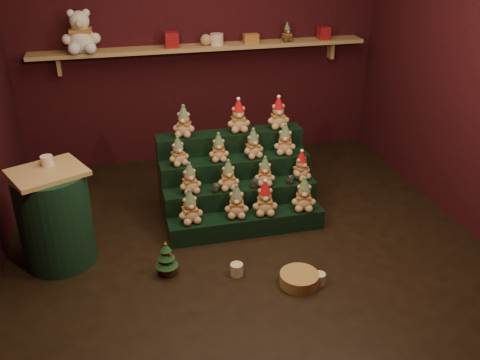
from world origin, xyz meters
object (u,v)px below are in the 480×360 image
object	(u,v)px
snow_globe_b	(254,183)
mug_right	(319,279)
riser_tier_front	(247,224)
mini_christmas_tree	(166,258)
snow_globe_a	(216,187)
mug_left	(237,270)
brown_bear	(287,32)
wicker_basket	(299,279)
side_table	(55,217)
white_bear	(80,26)
snow_globe_c	(290,179)

from	to	relation	value
snow_globe_b	mug_right	bearing A→B (deg)	-76.48
riser_tier_front	mini_christmas_tree	bearing A→B (deg)	-149.85
riser_tier_front	snow_globe_a	size ratio (longest dim) A/B	15.18
snow_globe_b	mug_left	bearing A→B (deg)	-114.79
mini_christmas_tree	mug_left	xyz separation A→B (m)	(0.53, -0.15, -0.10)
riser_tier_front	brown_bear	size ratio (longest dim) A/B	7.18
wicker_basket	side_table	bearing A→B (deg)	156.45
wicker_basket	brown_bear	distance (m)	2.92
snow_globe_a	mug_left	world-z (taller)	snow_globe_a
snow_globe_a	wicker_basket	size ratio (longest dim) A/B	0.30
riser_tier_front	side_table	world-z (taller)	side_table
snow_globe_a	white_bear	bearing A→B (deg)	124.47
mug_left	wicker_basket	xyz separation A→B (m)	(0.44, -0.23, -0.00)
wicker_basket	mug_right	bearing A→B (deg)	-13.22
snow_globe_b	brown_bear	xyz separation A→B (m)	(0.77, 1.51, 1.01)
mug_left	side_table	bearing A→B (deg)	157.80
mini_christmas_tree	snow_globe_c	bearing A→B (deg)	26.43
snow_globe_b	side_table	size ratio (longest dim) A/B	0.12
white_bear	snow_globe_a	bearing A→B (deg)	-54.61
riser_tier_front	mug_right	distance (m)	0.93
side_table	brown_bear	xyz separation A→B (m)	(2.47, 1.71, 1.01)
snow_globe_c	mug_left	xyz separation A→B (m)	(-0.69, -0.75, -0.35)
snow_globe_b	wicker_basket	distance (m)	1.05
side_table	mini_christmas_tree	xyz separation A→B (m)	(0.82, -0.41, -0.26)
snow_globe_a	snow_globe_c	distance (m)	0.70
snow_globe_b	mini_christmas_tree	xyz separation A→B (m)	(-0.88, -0.61, -0.26)
mug_right	mini_christmas_tree	bearing A→B (deg)	159.88
snow_globe_c	side_table	world-z (taller)	side_table
mug_left	white_bear	xyz separation A→B (m)	(-1.05, 2.26, 1.53)
snow_globe_b	side_table	xyz separation A→B (m)	(-1.70, -0.20, -0.00)
snow_globe_b	riser_tier_front	bearing A→B (deg)	-124.77
snow_globe_b	mini_christmas_tree	size ratio (longest dim) A/B	0.31
side_table	mug_right	distance (m)	2.14
snow_globe_c	mug_right	distance (m)	1.08
snow_globe_a	white_bear	xyz separation A→B (m)	(-1.04, 1.51, 1.18)
mini_christmas_tree	white_bear	xyz separation A→B (m)	(-0.51, 2.12, 1.44)
riser_tier_front	mug_right	bearing A→B (deg)	-67.49
wicker_basket	riser_tier_front	bearing A→B (deg)	103.90
snow_globe_a	side_table	world-z (taller)	side_table
mug_left	white_bear	world-z (taller)	white_bear
brown_bear	mug_left	bearing A→B (deg)	-127.73
mug_left	snow_globe_c	bearing A→B (deg)	47.57
snow_globe_c	wicker_basket	xyz separation A→B (m)	(-0.25, -0.98, -0.36)
snow_globe_b	snow_globe_a	bearing A→B (deg)	-180.00
riser_tier_front	snow_globe_c	size ratio (longest dim) A/B	15.91
snow_globe_b	snow_globe_c	world-z (taller)	snow_globe_b
snow_globe_a	side_table	size ratio (longest dim) A/B	0.11
riser_tier_front	mug_left	distance (m)	0.64
snow_globe_b	snow_globe_c	bearing A→B (deg)	-0.00
snow_globe_b	mini_christmas_tree	world-z (taller)	snow_globe_b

